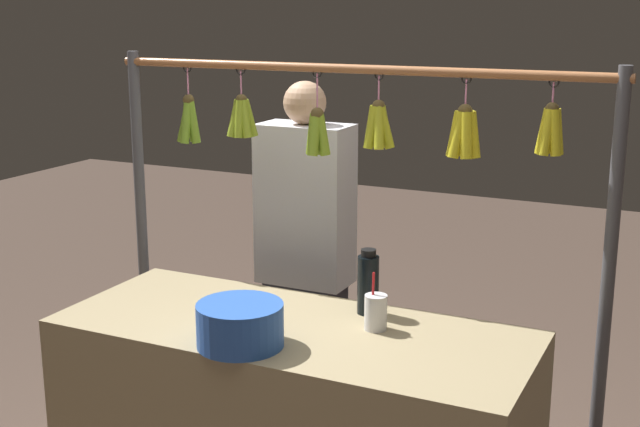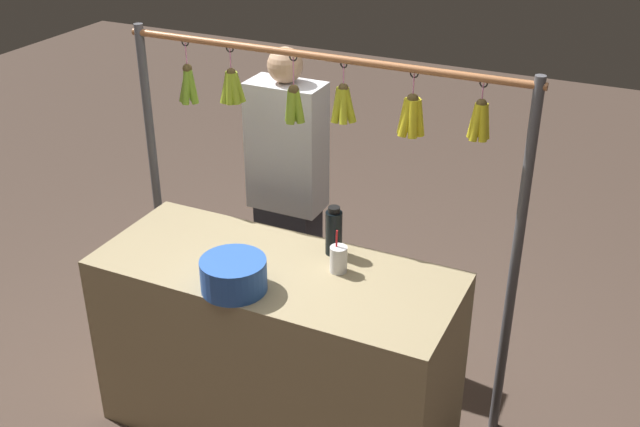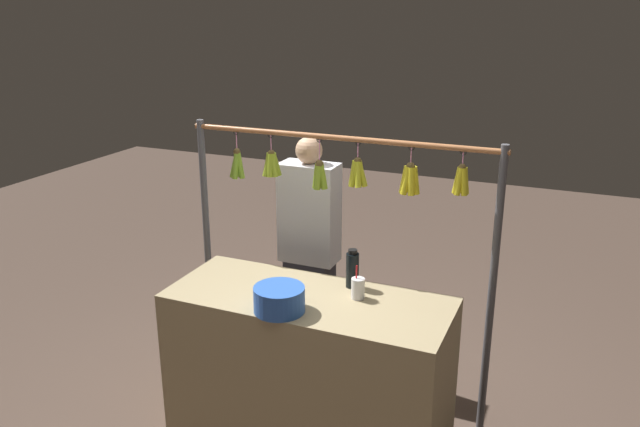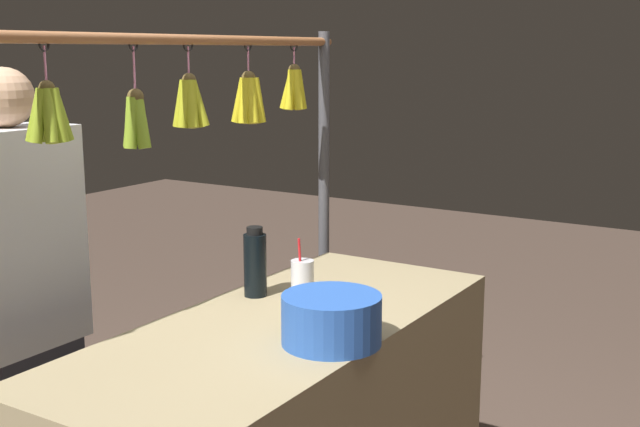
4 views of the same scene
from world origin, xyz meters
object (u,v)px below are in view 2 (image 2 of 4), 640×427
Objects in this scene: drink_cup at (339,259)px; water_bottle at (334,232)px; blue_bucket at (234,275)px; vendor_person at (288,200)px.

water_bottle is at bearing -57.91° from drink_cup.
water_bottle is 1.19× the size of drink_cup.
water_bottle reaches higher than blue_bucket.
drink_cup is at bearing 122.09° from water_bottle.
water_bottle reaches higher than drink_cup.
water_bottle is at bearing -119.40° from blue_bucket.
vendor_person is at bearing -46.25° from water_bottle.
vendor_person reaches higher than water_bottle.
drink_cup is at bearing -136.67° from blue_bucket.
drink_cup is 0.88m from vendor_person.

